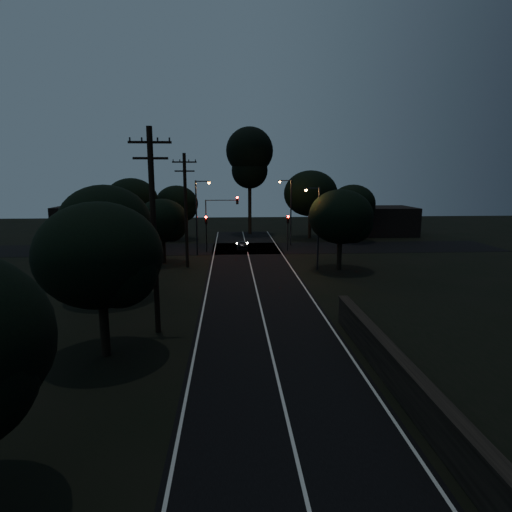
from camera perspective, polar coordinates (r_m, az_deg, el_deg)
road_surface at (r=39.91m, az=-0.63°, el=-1.61°), size 60.00×70.00×0.03m
utility_pole_mid at (r=23.34m, az=-13.49°, el=3.53°), size 2.20×0.30×11.00m
utility_pole_far at (r=40.14m, az=-9.35°, el=6.23°), size 2.20×0.30×10.50m
tree_left_b at (r=20.88m, az=-19.68°, el=-0.26°), size 5.81×5.81×7.39m
tree_left_c at (r=31.02m, az=-19.10°, el=3.81°), size 6.27×6.27×7.92m
tree_left_d at (r=42.43m, az=-12.17°, el=4.48°), size 4.98×4.98×6.32m
tree_far_nw at (r=58.23m, az=-10.34°, el=6.75°), size 5.68×5.68×7.20m
tree_far_w at (r=55.06m, az=-16.03°, el=6.98°), size 6.43×6.43×8.19m
tree_far_ne at (r=58.81m, az=7.55°, el=8.12°), size 7.26×7.26×9.18m
tree_far_e at (r=57.16m, az=13.00°, el=6.68°), size 5.79×5.79×7.35m
tree_right_a at (r=39.23m, az=11.55°, el=4.97°), size 5.76×5.76×7.32m
tall_pine at (r=62.94m, az=-0.85°, el=13.03°), size 6.74×6.74×15.33m
building_left at (r=62.80m, az=-20.26°, el=4.28°), size 10.00×8.00×4.40m
building_right at (r=64.99m, az=16.29°, el=4.54°), size 9.00×7.00×4.00m
signal_left at (r=48.22m, az=-6.66°, el=3.87°), size 0.28×0.35×4.10m
signal_right at (r=48.59m, az=4.27°, el=3.97°), size 0.28×0.35×4.10m
signal_mast at (r=48.00m, az=-4.68°, el=5.68°), size 3.70×0.35×6.25m
streetlight_a at (r=46.10m, az=-7.72°, el=5.78°), size 1.66×0.26×8.00m
streetlight_b at (r=52.47m, az=4.47°, el=6.44°), size 1.66×0.26×8.00m
streetlight_c at (r=38.84m, az=8.09°, el=4.43°), size 1.46×0.26×7.50m
car at (r=49.27m, az=-1.85°, el=1.41°), size 1.39×3.30×1.11m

